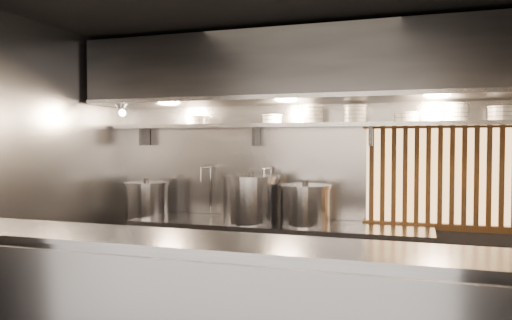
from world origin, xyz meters
The scene contains 20 objects.
wall_back centered at (0.00, 1.50, 1.40)m, with size 4.50×4.50×0.00m, color gray.
wall_left centered at (-2.25, 0.00, 1.40)m, with size 3.00×3.00×0.00m, color gray.
cooking_bench centered at (-0.30, 1.13, 0.45)m, with size 3.00×0.70×0.90m, color gray.
bowl_shelf centered at (0.00, 1.32, 1.88)m, with size 4.40×0.34×0.04m, color gray.
exhaust_hood centered at (0.00, 1.10, 2.42)m, with size 4.40×0.81×0.65m.
wood_screen centered at (1.30, 1.45, 1.38)m, with size 1.56×0.09×1.04m.
faucet_left centered at (-1.15, 1.37, 1.31)m, with size 0.04×0.30×0.50m.
faucet_right centered at (-0.45, 1.37, 1.31)m, with size 0.04×0.30×0.50m.
heat_lamp centered at (-1.90, 0.85, 2.07)m, with size 0.25×0.35×0.20m.
pendant_bulb centered at (-0.10, 1.20, 1.96)m, with size 0.09×0.09×0.19m.
stock_pot_left centered at (-1.75, 1.10, 1.09)m, with size 0.60×0.60×0.42m.
stock_pot_mid centered at (-0.55, 1.08, 1.14)m, with size 0.71×0.71×0.51m.
stock_pot_right centered at (0.01, 1.08, 1.10)m, with size 0.64×0.64×0.43m.
bowl_stack_0 centered at (-1.22, 1.32, 1.95)m, with size 0.22×0.22×0.09m.
bowl_stack_1 centered at (-0.40, 1.32, 1.95)m, with size 0.22×0.22×0.09m.
bowl_stack_2 centered at (0.03, 1.32, 1.98)m, with size 0.21×0.21×0.17m.
bowl_stack_3 centered at (0.45, 1.32, 1.98)m, with size 0.23×0.23×0.17m.
bowl_stack_4 centered at (0.93, 1.32, 1.95)m, with size 0.24×0.24×0.09m.
bowl_stack_5 centered at (1.38, 1.32, 1.98)m, with size 0.22×0.22×0.17m.
bowl_stack_6 centered at (1.75, 1.32, 1.97)m, with size 0.24×0.24×0.13m.
Camera 1 is at (1.05, -3.65, 1.70)m, focal length 35.00 mm.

